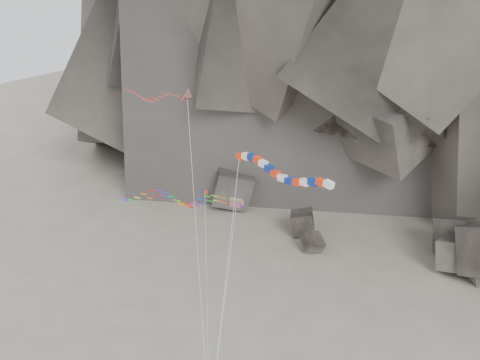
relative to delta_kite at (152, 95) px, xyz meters
The scene contains 5 objects.
boulder_field 41.87m from the delta_kite, 55.52° to the left, with size 65.72×16.21×8.59m.
delta_kite is the anchor object (origin of this frame).
banner_kite 18.91m from the delta_kite, 22.33° to the right, with size 9.79×7.94×21.63m.
parafoil_kite 10.22m from the delta_kite, 38.54° to the right, with size 16.72×10.16×16.24m.
pennant_kite 16.48m from the delta_kite, 35.29° to the right, with size 4.57×6.70×17.84m.
Camera 1 is at (29.35, -40.37, 38.26)m, focal length 45.00 mm.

